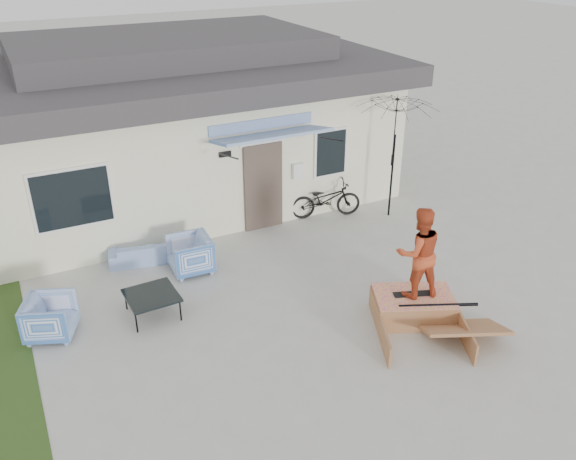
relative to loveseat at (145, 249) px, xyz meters
name	(u,v)px	position (x,y,z in m)	size (l,w,h in m)	color
ground	(319,342)	(1.96, -4.15, -0.30)	(90.00, 90.00, 0.00)	#ADACA3
house	(173,117)	(1.96, 3.84, 1.64)	(10.80, 8.49, 4.10)	beige
loveseat	(145,249)	(0.00, 0.00, 0.00)	(1.53, 0.45, 0.60)	#2B61B2
armchair_left	(50,315)	(-2.15, -1.84, 0.11)	(0.80, 0.75, 0.82)	#2B61B2
armchair_right	(190,253)	(0.74, -0.84, 0.13)	(0.83, 0.78, 0.86)	#2B61B2
coffee_table	(153,305)	(-0.40, -2.04, -0.08)	(0.90, 0.90, 0.45)	black
bicycle	(326,196)	(4.58, 0.17, 0.26)	(0.61, 1.76, 1.12)	black
patio_umbrella	(394,149)	(6.03, -0.49, 1.45)	(2.31, 2.21, 2.20)	black
skate_ramp	(413,307)	(3.85, -4.30, -0.06)	(1.42, 1.89, 0.47)	#915D38
skateboard	(414,293)	(3.87, -4.25, 0.20)	(0.75, 0.19, 0.05)	black
skater	(419,251)	(3.87, -4.25, 1.08)	(0.84, 0.65, 1.72)	#BF4623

